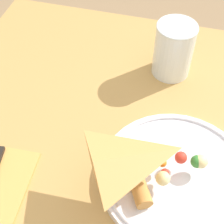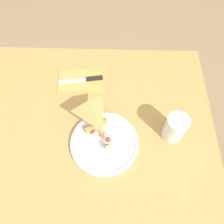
% 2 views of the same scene
% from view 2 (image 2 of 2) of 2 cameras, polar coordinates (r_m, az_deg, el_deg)
% --- Properties ---
extents(ground_plane, '(6.00, 6.00, 0.00)m').
position_cam_2_polar(ground_plane, '(1.46, -3.64, -17.93)').
color(ground_plane, '#997A56').
extents(dining_table, '(0.92, 0.89, 0.71)m').
position_cam_2_polar(dining_table, '(0.88, -5.88, -10.22)').
color(dining_table, tan).
rests_on(dining_table, ground_plane).
extents(plate_pizza, '(0.23, 0.23, 0.05)m').
position_cam_2_polar(plate_pizza, '(0.76, -2.08, -7.79)').
color(plate_pizza, white).
rests_on(plate_pizza, dining_table).
extents(milk_glass, '(0.07, 0.07, 0.11)m').
position_cam_2_polar(milk_glass, '(0.77, 16.01, -4.10)').
color(milk_glass, white).
rests_on(milk_glass, dining_table).
extents(napkin_folded, '(0.19, 0.13, 0.00)m').
position_cam_2_polar(napkin_folded, '(0.91, -8.09, 8.10)').
color(napkin_folded, '#E59E4C').
rests_on(napkin_folded, dining_table).
extents(butter_knife, '(0.18, 0.05, 0.01)m').
position_cam_2_polar(butter_knife, '(0.91, -7.58, 8.36)').
color(butter_knife, black).
rests_on(butter_knife, napkin_folded).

